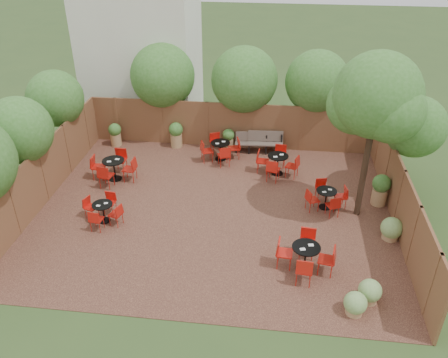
# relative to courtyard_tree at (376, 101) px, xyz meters

# --- Properties ---
(ground) EXTENTS (80.00, 80.00, 0.00)m
(ground) POSITION_rel_courtyard_tree_xyz_m (-4.83, -0.39, -4.08)
(ground) COLOR #354F23
(ground) RESTS_ON ground
(courtyard_paving) EXTENTS (12.00, 10.00, 0.02)m
(courtyard_paving) POSITION_rel_courtyard_tree_xyz_m (-4.83, -0.39, -4.07)
(courtyard_paving) COLOR #371E16
(courtyard_paving) RESTS_ON ground
(fence_back) EXTENTS (12.00, 0.08, 2.00)m
(fence_back) POSITION_rel_courtyard_tree_xyz_m (-4.83, 4.61, -3.08)
(fence_back) COLOR brown
(fence_back) RESTS_ON ground
(fence_left) EXTENTS (0.08, 10.00, 2.00)m
(fence_left) POSITION_rel_courtyard_tree_xyz_m (-10.83, -0.39, -3.08)
(fence_left) COLOR brown
(fence_left) RESTS_ON ground
(fence_right) EXTENTS (0.08, 10.00, 2.00)m
(fence_right) POSITION_rel_courtyard_tree_xyz_m (1.17, -0.39, -3.08)
(fence_right) COLOR brown
(fence_right) RESTS_ON ground
(neighbour_building) EXTENTS (5.00, 4.00, 8.00)m
(neighbour_building) POSITION_rel_courtyard_tree_xyz_m (-9.33, 7.61, -0.08)
(neighbour_building) COLOR silver
(neighbour_building) RESTS_ON ground
(overhang_foliage) EXTENTS (15.71, 10.98, 2.77)m
(overhang_foliage) POSITION_rel_courtyard_tree_xyz_m (-6.65, 2.68, -1.31)
(overhang_foliage) COLOR #346A22
(overhang_foliage) RESTS_ON ground
(courtyard_tree) EXTENTS (2.77, 2.67, 5.54)m
(courtyard_tree) POSITION_rel_courtyard_tree_xyz_m (0.00, 0.00, 0.00)
(courtyard_tree) COLOR black
(courtyard_tree) RESTS_ON courtyard_paving
(park_bench_left) EXTENTS (1.39, 0.52, 0.84)m
(park_bench_left) POSITION_rel_courtyard_tree_xyz_m (-3.89, 4.22, -3.62)
(park_bench_left) COLOR brown
(park_bench_left) RESTS_ON courtyard_paving
(park_bench_right) EXTENTS (1.50, 0.57, 0.91)m
(park_bench_right) POSITION_rel_courtyard_tree_xyz_m (-3.31, 4.23, -3.59)
(park_bench_right) COLOR brown
(park_bench_right) RESTS_ON courtyard_paving
(bistro_tables) EXTENTS (9.42, 8.01, 0.94)m
(bistro_tables) POSITION_rel_courtyard_tree_xyz_m (-4.69, 0.59, -3.61)
(bistro_tables) COLOR black
(bistro_tables) RESTS_ON courtyard_paving
(planters) EXTENTS (11.21, 4.20, 1.15)m
(planters) POSITION_rel_courtyard_tree_xyz_m (-4.76, 3.10, -3.48)
(planters) COLOR #A57F52
(planters) RESTS_ON courtyard_paving
(low_shrubs) EXTENTS (2.13, 3.95, 0.74)m
(low_shrubs) POSITION_rel_courtyard_tree_xyz_m (0.13, -3.05, -3.72)
(low_shrubs) COLOR #A57F52
(low_shrubs) RESTS_ON courtyard_paving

